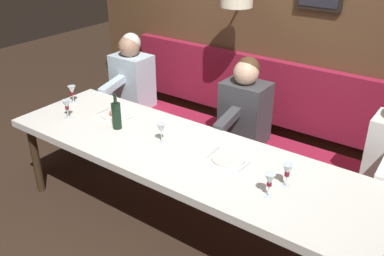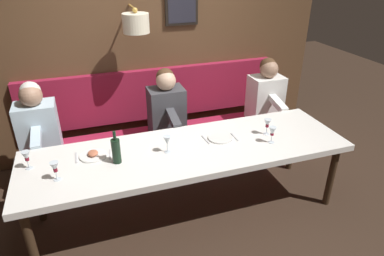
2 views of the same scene
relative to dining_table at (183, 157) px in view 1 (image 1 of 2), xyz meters
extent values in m
plane|color=#332319|center=(0.00, 0.00, -0.68)|extent=(12.00, 12.00, 0.00)
cube|color=silver|center=(0.00, 0.00, 0.03)|extent=(0.90, 3.01, 0.06)
cylinder|color=#352416|center=(-0.35, 1.41, -0.34)|extent=(0.07, 0.07, 0.68)
cylinder|color=#352416|center=(0.35, -1.41, -0.34)|extent=(0.07, 0.07, 0.68)
cylinder|color=#352416|center=(0.35, 1.41, -0.34)|extent=(0.07, 0.07, 0.68)
cube|color=maroon|center=(0.89, 0.00, -0.46)|extent=(0.52, 3.21, 0.45)
cube|color=brown|center=(1.48, 0.00, 0.77)|extent=(0.10, 4.41, 2.90)
cube|color=maroon|center=(1.39, 0.00, 0.09)|extent=(0.10, 3.21, 0.64)
cube|color=#3D3D42|center=(0.89, -0.03, 0.05)|extent=(0.30, 0.40, 0.56)
sphere|color=#D1A889|center=(0.87, -0.03, 0.43)|extent=(0.22, 0.22, 0.22)
sphere|color=#4C331E|center=(0.90, -0.03, 0.46)|extent=(0.20, 0.20, 0.20)
cube|color=#3D3D42|center=(0.60, -0.03, 0.09)|extent=(0.33, 0.09, 0.14)
cube|color=silver|center=(0.89, 1.34, 0.05)|extent=(0.30, 0.40, 0.56)
sphere|color=#A37A60|center=(0.87, 1.34, 0.43)|extent=(0.22, 0.22, 0.22)
sphere|color=silver|center=(0.90, 1.34, 0.46)|extent=(0.20, 0.20, 0.20)
cube|color=silver|center=(0.60, 1.34, 0.09)|extent=(0.33, 0.09, 0.14)
cylinder|color=white|center=(0.14, 0.85, 0.07)|extent=(0.24, 0.24, 0.01)
ellipsoid|color=#B76647|center=(0.14, 0.85, 0.09)|extent=(0.11, 0.09, 0.04)
cube|color=silver|center=(0.12, 0.70, 0.06)|extent=(0.17, 0.03, 0.01)
cube|color=silver|center=(0.16, 0.99, 0.06)|extent=(0.18, 0.02, 0.01)
cylinder|color=silver|center=(0.08, -0.35, 0.07)|extent=(0.24, 0.24, 0.01)
cube|color=silver|center=(0.06, -0.50, 0.06)|extent=(0.17, 0.02, 0.01)
cube|color=silver|center=(0.10, -0.21, 0.06)|extent=(0.18, 0.03, 0.01)
cylinder|color=silver|center=(0.12, 1.37, 0.06)|extent=(0.06, 0.06, 0.00)
cylinder|color=silver|center=(0.12, 1.37, 0.10)|extent=(0.01, 0.01, 0.07)
cone|color=silver|center=(0.12, 1.37, 0.18)|extent=(0.07, 0.07, 0.08)
cylinder|color=maroon|center=(0.12, 1.37, 0.15)|extent=(0.03, 0.03, 0.03)
cylinder|color=silver|center=(0.00, 0.20, 0.06)|extent=(0.06, 0.06, 0.00)
cylinder|color=silver|center=(0.00, 0.20, 0.10)|extent=(0.01, 0.01, 0.07)
cone|color=silver|center=(0.00, 0.20, 0.18)|extent=(0.07, 0.07, 0.08)
cylinder|color=silver|center=(0.02, -0.83, 0.06)|extent=(0.06, 0.06, 0.00)
cylinder|color=silver|center=(0.02, -0.83, 0.10)|extent=(0.01, 0.01, 0.07)
cone|color=silver|center=(0.02, -0.83, 0.18)|extent=(0.07, 0.07, 0.08)
cylinder|color=maroon|center=(0.02, -0.83, 0.15)|extent=(0.03, 0.03, 0.03)
cylinder|color=silver|center=(-0.13, 1.15, 0.06)|extent=(0.06, 0.06, 0.00)
cylinder|color=silver|center=(-0.13, 1.15, 0.10)|extent=(0.01, 0.01, 0.07)
cone|color=silver|center=(-0.13, 1.15, 0.18)|extent=(0.07, 0.07, 0.08)
cylinder|color=maroon|center=(-0.13, 1.15, 0.15)|extent=(0.03, 0.03, 0.03)
cylinder|color=silver|center=(-0.15, -0.78, 0.06)|extent=(0.06, 0.06, 0.00)
cylinder|color=silver|center=(-0.15, -0.78, 0.10)|extent=(0.01, 0.01, 0.07)
cone|color=silver|center=(-0.15, -0.78, 0.18)|extent=(0.07, 0.07, 0.08)
cylinder|color=maroon|center=(-0.15, -0.78, 0.15)|extent=(0.03, 0.03, 0.02)
cylinder|color=black|center=(-0.02, 0.66, 0.17)|extent=(0.08, 0.08, 0.22)
cylinder|color=black|center=(-0.02, 0.66, 0.32)|extent=(0.03, 0.03, 0.08)
camera|label=1|loc=(-2.20, -1.69, 1.64)|focal=39.88mm
camera|label=2|loc=(-2.59, 0.85, 1.67)|focal=31.95mm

